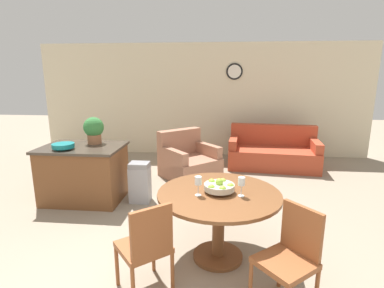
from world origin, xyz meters
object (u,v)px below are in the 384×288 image
Objects in this scene: dining_chair_near_right at (291,253)px; wine_glass_left at (198,182)px; dining_table at (219,208)px; couch at (273,153)px; fruit_bowl at (219,187)px; armchair at (188,162)px; kitchen_island at (84,173)px; trash_bin at (140,182)px; teal_bowl at (63,146)px; wine_glass_right at (242,182)px; dining_chair_near_left at (146,244)px; potted_plant at (94,129)px.

dining_chair_near_right is 1.07m from wine_glass_left.
dining_table is at bearing 4.70° from dining_chair_near_right.
couch is at bearing 71.89° from dining_table.
couch is (0.52, 4.10, -0.20)m from dining_chair_near_right.
armchair is at bearing 103.28° from fruit_bowl.
dining_table is 6.40× the size of wine_glass_left.
trash_bin is (0.90, -0.00, -0.13)m from kitchen_island.
kitchen_island reaches higher than trash_bin.
dining_table is at bearing -102.73° from couch.
dining_chair_near_right reaches higher than kitchen_island.
dining_chair_near_right is at bearing -110.73° from armchair.
dining_chair_near_right is 0.46× the size of couch.
teal_bowl reaches higher than armchair.
trash_bin is at bearing 135.20° from wine_glass_right.
trash_bin is (-1.24, 1.38, -0.27)m from dining_table.
couch is (0.91, 3.55, -0.62)m from wine_glass_right.
dining_chair_near_right is 1.40× the size of trash_bin.
teal_bowl reaches higher than dining_chair_near_right.
dining_table is 1.45× the size of dining_chair_near_left.
teal_bowl is at bearing 94.00° from dining_chair_near_left.
couch is (1.14, 3.47, -0.29)m from dining_table.
dining_chair_near_left is 0.72× the size of kitchen_island.
potted_plant reaches higher than fruit_bowl.
fruit_bowl is 0.26× the size of kitchen_island.
dining_chair_near_left reaches higher than kitchen_island.
dining_table is 0.40m from wine_glass_right.
dining_table is 2.72m from armchair.
fruit_bowl reaches higher than trash_bin.
kitchen_island is at bearing 147.23° from fruit_bowl.
kitchen_island is (-1.51, 2.00, -0.06)m from dining_chair_near_left.
potted_plant is at bearing 10.38° from dining_chair_near_right.
trash_bin is 0.33× the size of couch.
fruit_bowl is at bearing 161.18° from wine_glass_right.
dining_table is at bearing -38.09° from potted_plant.
fruit_bowl is at bearing 4.59° from dining_chair_near_left.
fruit_bowl reaches higher than kitchen_island.
wine_glass_right is (0.44, 0.02, 0.00)m from wine_glass_left.
kitchen_island is at bearing -120.50° from potted_plant.
kitchen_island is at bearing 14.33° from dining_chair_near_right.
couch is at bearing 32.54° from kitchen_island.
couch is at bearing 71.91° from fruit_bowl.
trash_bin is (-1.24, 1.38, -0.51)m from fruit_bowl.
fruit_bowl is 1.58× the size of wine_glass_right.
wine_glass_left is 2.46m from teal_bowl.
teal_bowl is (-2.33, 1.17, 0.10)m from fruit_bowl.
wine_glass_left is 2.48m from potted_plant.
potted_plant reaches higher than couch.
teal_bowl is 0.25× the size of armchair.
wine_glass_right is at bearing -4.22° from dining_chair_near_right.
dining_chair_near_left reaches higher than couch.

